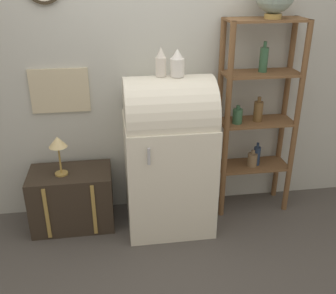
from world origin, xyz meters
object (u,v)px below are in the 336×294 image
at_px(refrigerator, 169,152).
at_px(suitcase_trunk, 72,198).
at_px(vase_left, 161,63).
at_px(desk_lamp, 58,145).
at_px(vase_center, 177,64).

distance_m(refrigerator, suitcase_trunk, 0.96).
bearing_deg(suitcase_trunk, vase_left, -4.95).
xyz_separation_m(suitcase_trunk, vase_left, (0.80, -0.07, 1.20)).
bearing_deg(desk_lamp, refrigerator, -3.00).
bearing_deg(desk_lamp, vase_left, -2.57).
bearing_deg(refrigerator, vase_center, -6.74).
height_order(suitcase_trunk, vase_left, vase_left).
height_order(vase_center, desk_lamp, vase_center).
distance_m(vase_left, vase_center, 0.13).
bearing_deg(vase_left, vase_center, -7.85).
height_order(refrigerator, vase_left, vase_left).
xyz_separation_m(suitcase_trunk, vase_center, (0.92, -0.09, 1.20)).
relative_size(suitcase_trunk, vase_left, 3.10).
distance_m(refrigerator, vase_center, 0.76).
xyz_separation_m(refrigerator, desk_lamp, (-0.92, 0.05, 0.11)).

